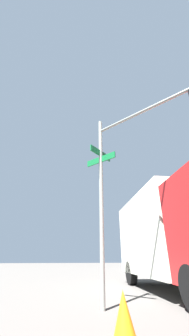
% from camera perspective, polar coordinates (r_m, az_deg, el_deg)
% --- Properties ---
extents(traffic_signal_near, '(2.89, 2.62, 5.47)m').
position_cam_1_polar(traffic_signal_near, '(5.56, 13.57, 5.82)').
color(traffic_signal_near, slate).
rests_on(traffic_signal_near, ground_plane).
extents(box_truck_second, '(7.93, 2.85, 3.65)m').
position_cam_1_polar(box_truck_second, '(8.56, 21.96, -17.39)').
color(box_truck_second, '#B21919').
rests_on(box_truck_second, ground_plane).
extents(traffic_cone, '(0.36, 0.36, 0.64)m').
position_cam_1_polar(traffic_cone, '(3.95, 8.55, -36.30)').
color(traffic_cone, orange).
rests_on(traffic_cone, ground_plane).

